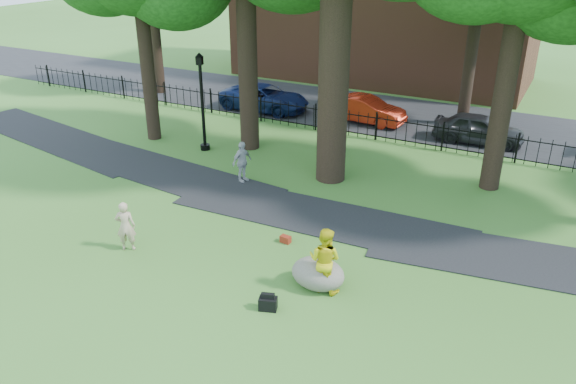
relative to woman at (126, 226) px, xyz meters
The scene contains 14 objects.
ground 3.30m from the woman, 11.52° to the left, with size 120.00×120.00×0.00m, color #376222.
footpath 6.19m from the woman, 47.65° to the left, with size 36.00×2.60×0.03m, color black.
street 16.95m from the woman, 79.32° to the left, with size 80.00×7.00×0.02m, color black.
iron_fence 13.02m from the woman, 76.05° to the left, with size 44.00×0.04×1.20m.
woman is the anchor object (origin of this frame).
man 6.04m from the woman, ahead, with size 0.88×0.68×1.80m, color gold.
pedestrian 5.85m from the woman, 86.84° to the left, with size 0.92×0.38×1.58m, color #A5A5AA.
boulder 5.85m from the woman, ahead, with size 1.45×1.09×0.85m, color #6E685C.
lamppost 8.62m from the woman, 110.19° to the left, with size 0.41×0.41×4.16m.
backpack 5.19m from the woman, ahead, with size 0.45×0.28×0.34m, color black.
red_bag 4.72m from the woman, 32.86° to the left, with size 0.32×0.20×0.22m, color maroon.
red_sedan 14.97m from the woman, 83.13° to the left, with size 1.37×3.94×1.30m, color #A31F0C.
navy_van 14.85m from the woman, 104.32° to the left, with size 2.19×4.75×1.32m, color #0D1A45.
grey_car 16.13m from the woman, 63.12° to the left, with size 1.56×3.88×1.32m, color black.
Camera 1 is at (7.79, -11.14, 8.53)m, focal length 35.00 mm.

